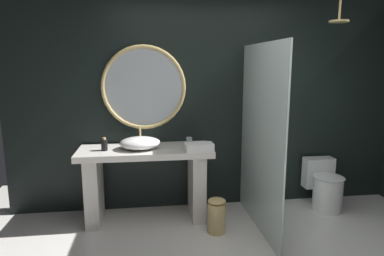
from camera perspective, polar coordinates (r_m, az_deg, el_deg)
name	(u,v)px	position (r m, az deg, el deg)	size (l,w,h in m)	color
back_wall_panel	(212,101)	(4.14, 3.32, 4.58)	(4.80, 0.10, 2.60)	black
vanity_counter	(146,175)	(3.88, -7.68, -7.75)	(1.46, 0.58, 0.82)	silver
vessel_sink	(140,143)	(3.75, -8.66, -2.48)	(0.44, 0.36, 0.21)	white
tumbler_cup	(189,142)	(3.84, -0.47, -2.32)	(0.07, 0.07, 0.10)	silver
soap_dispenser	(104,145)	(3.77, -14.43, -2.72)	(0.07, 0.07, 0.14)	black
round_wall_mirror	(144,88)	(3.96, -8.03, 6.69)	(0.97, 0.04, 0.97)	tan
shower_glass_panel	(260,139)	(3.61, 11.36, -1.77)	(0.02, 1.32, 1.95)	silver
rain_shower_head	(339,19)	(4.12, 23.35, 16.43)	(0.21, 0.21, 0.33)	tan
toilet	(325,186)	(4.50, 21.26, -9.09)	(0.37, 0.53, 0.58)	white
waste_bin	(217,215)	(3.67, 4.13, -14.32)	(0.19, 0.19, 0.37)	tan
folded_hand_towel	(199,147)	(3.64, 1.20, -3.19)	(0.30, 0.17, 0.08)	white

